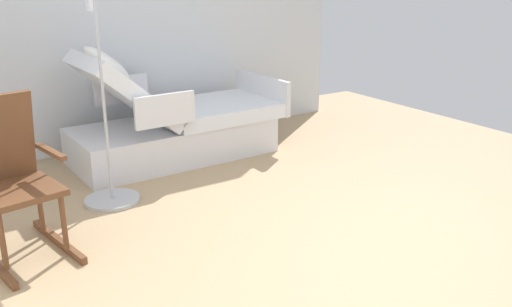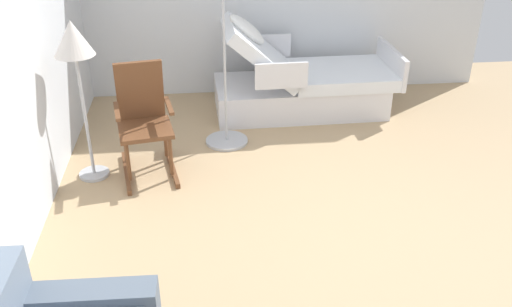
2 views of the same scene
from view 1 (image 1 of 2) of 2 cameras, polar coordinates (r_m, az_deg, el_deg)
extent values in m
plane|color=tan|center=(3.74, 5.48, -10.08)|extent=(7.30, 7.30, 0.00)
cube|color=silver|center=(5.90, -12.90, 13.91)|extent=(0.10, 4.97, 2.70)
cube|color=silver|center=(5.51, -8.56, 1.37)|extent=(0.92, 1.95, 0.35)
cube|color=white|center=(5.66, -4.38, 4.56)|extent=(0.94, 1.17, 0.14)
cube|color=white|center=(5.19, -13.46, 6.31)|extent=(0.93, 0.83, 0.72)
ellipsoid|color=white|center=(5.10, -15.19, 8.96)|extent=(0.35, 0.46, 0.42)
cube|color=silver|center=(4.82, -9.39, 4.46)|extent=(0.05, 0.56, 0.28)
cube|color=silver|center=(5.73, -13.79, 6.42)|extent=(0.05, 0.56, 0.28)
cube|color=silver|center=(5.95, 0.60, 6.39)|extent=(0.95, 0.07, 0.36)
cylinder|color=black|center=(4.95, -14.91, -2.62)|extent=(0.10, 0.10, 0.10)
cylinder|color=black|center=(5.60, -17.48, -0.37)|extent=(0.10, 0.10, 0.10)
cylinder|color=black|center=(5.63, 0.43, 0.64)|extent=(0.10, 0.10, 0.10)
cylinder|color=black|center=(6.21, -3.39, 2.33)|extent=(0.10, 0.10, 0.10)
cube|color=brown|center=(4.03, -19.74, -8.51)|extent=(0.76, 0.17, 0.05)
cylinder|color=brown|center=(3.78, -19.29, -6.57)|extent=(0.04, 0.04, 0.40)
cylinder|color=brown|center=(3.66, -24.77, -8.10)|extent=(0.04, 0.04, 0.40)
cylinder|color=brown|center=(4.09, -21.45, -4.86)|extent=(0.04, 0.04, 0.40)
cube|color=brown|center=(3.80, -23.39, -3.65)|extent=(0.54, 0.55, 0.04)
cube|color=brown|center=(3.89, -25.00, 1.31)|extent=(0.19, 0.45, 0.60)
cube|color=brown|center=(3.78, -20.48, 0.19)|extent=(0.39, 0.11, 0.03)
cylinder|color=#B2B5BA|center=(4.61, -14.63, -4.65)|extent=(0.44, 0.44, 0.03)
cylinder|color=#B2B5BA|center=(4.36, -15.52, 5.56)|extent=(0.02, 0.02, 1.65)
cube|color=white|center=(4.38, -16.87, 14.98)|extent=(0.09, 0.04, 0.16)
camera|label=2|loc=(1.81, 113.60, 24.28)|focal=39.12mm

